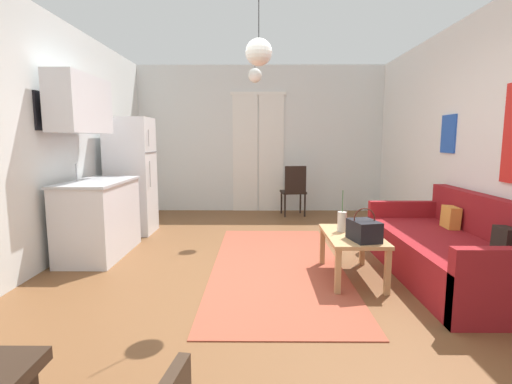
{
  "coord_description": "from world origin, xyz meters",
  "views": [
    {
      "loc": [
        -0.03,
        -3.57,
        1.37
      ],
      "look_at": [
        -0.07,
        1.19,
        0.72
      ],
      "focal_mm": 26.9,
      "sensor_mm": 36.0,
      "label": 1
    }
  ],
  "objects_px": {
    "bamboo_vase": "(342,222)",
    "handbag": "(364,230)",
    "pendant_lamp_near": "(259,52)",
    "refrigerator": "(131,176)",
    "coffee_table": "(352,240)",
    "accent_chair": "(294,189)",
    "couch": "(455,253)",
    "pendant_lamp_far": "(255,75)"
  },
  "relations": [
    {
      "from": "accent_chair",
      "to": "bamboo_vase",
      "type": "bearing_deg",
      "value": 86.62
    },
    {
      "from": "accent_chair",
      "to": "handbag",
      "type": "bearing_deg",
      "value": 88.35
    },
    {
      "from": "couch",
      "to": "pendant_lamp_near",
      "type": "xyz_separation_m",
      "value": [
        -1.94,
        -0.32,
        1.84
      ]
    },
    {
      "from": "couch",
      "to": "bamboo_vase",
      "type": "bearing_deg",
      "value": 173.73
    },
    {
      "from": "couch",
      "to": "refrigerator",
      "type": "bearing_deg",
      "value": 153.71
    },
    {
      "from": "couch",
      "to": "accent_chair",
      "type": "distance_m",
      "value": 3.41
    },
    {
      "from": "pendant_lamp_near",
      "to": "bamboo_vase",
      "type": "bearing_deg",
      "value": 27.8
    },
    {
      "from": "bamboo_vase",
      "to": "pendant_lamp_far",
      "type": "height_order",
      "value": "pendant_lamp_far"
    },
    {
      "from": "bamboo_vase",
      "to": "handbag",
      "type": "distance_m",
      "value": 0.37
    },
    {
      "from": "refrigerator",
      "to": "pendant_lamp_near",
      "type": "height_order",
      "value": "pendant_lamp_near"
    },
    {
      "from": "refrigerator",
      "to": "pendant_lamp_far",
      "type": "xyz_separation_m",
      "value": [
        1.8,
        0.06,
        1.43
      ]
    },
    {
      "from": "pendant_lamp_far",
      "to": "refrigerator",
      "type": "bearing_deg",
      "value": -178.22
    },
    {
      "from": "bamboo_vase",
      "to": "refrigerator",
      "type": "xyz_separation_m",
      "value": [
        -2.7,
        1.76,
        0.29
      ]
    },
    {
      "from": "handbag",
      "to": "pendant_lamp_far",
      "type": "xyz_separation_m",
      "value": [
        -1.02,
        2.16,
        1.72
      ]
    },
    {
      "from": "coffee_table",
      "to": "pendant_lamp_far",
      "type": "relative_size",
      "value": 1.59
    },
    {
      "from": "coffee_table",
      "to": "pendant_lamp_near",
      "type": "relative_size",
      "value": 1.2
    },
    {
      "from": "pendant_lamp_near",
      "to": "couch",
      "type": "bearing_deg",
      "value": 9.46
    },
    {
      "from": "handbag",
      "to": "pendant_lamp_far",
      "type": "relative_size",
      "value": 0.61
    },
    {
      "from": "couch",
      "to": "coffee_table",
      "type": "bearing_deg",
      "value": 179.17
    },
    {
      "from": "couch",
      "to": "coffee_table",
      "type": "relative_size",
      "value": 2.38
    },
    {
      "from": "bamboo_vase",
      "to": "pendant_lamp_near",
      "type": "distance_m",
      "value": 1.82
    },
    {
      "from": "couch",
      "to": "pendant_lamp_far",
      "type": "distance_m",
      "value": 3.43
    },
    {
      "from": "handbag",
      "to": "accent_chair",
      "type": "distance_m",
      "value": 3.39
    },
    {
      "from": "couch",
      "to": "accent_chair",
      "type": "relative_size",
      "value": 2.39
    },
    {
      "from": "refrigerator",
      "to": "bamboo_vase",
      "type": "bearing_deg",
      "value": -33.02
    },
    {
      "from": "coffee_table",
      "to": "pendant_lamp_far",
      "type": "xyz_separation_m",
      "value": [
        -0.98,
        1.92,
        1.88
      ]
    },
    {
      "from": "couch",
      "to": "pendant_lamp_near",
      "type": "relative_size",
      "value": 2.86
    },
    {
      "from": "pendant_lamp_near",
      "to": "pendant_lamp_far",
      "type": "distance_m",
      "value": 2.26
    },
    {
      "from": "pendant_lamp_near",
      "to": "pendant_lamp_far",
      "type": "height_order",
      "value": "same"
    },
    {
      "from": "accent_chair",
      "to": "refrigerator",
      "type": "bearing_deg",
      "value": 19.54
    },
    {
      "from": "couch",
      "to": "bamboo_vase",
      "type": "height_order",
      "value": "bamboo_vase"
    },
    {
      "from": "refrigerator",
      "to": "handbag",
      "type": "bearing_deg",
      "value": -36.67
    },
    {
      "from": "bamboo_vase",
      "to": "handbag",
      "type": "xyz_separation_m",
      "value": [
        0.13,
        -0.35,
        -0.0
      ]
    },
    {
      "from": "handbag",
      "to": "pendant_lamp_near",
      "type": "distance_m",
      "value": 1.83
    },
    {
      "from": "couch",
      "to": "pendant_lamp_far",
      "type": "height_order",
      "value": "pendant_lamp_far"
    },
    {
      "from": "bamboo_vase",
      "to": "handbag",
      "type": "height_order",
      "value": "bamboo_vase"
    },
    {
      "from": "coffee_table",
      "to": "bamboo_vase",
      "type": "bearing_deg",
      "value": 127.65
    },
    {
      "from": "handbag",
      "to": "pendant_lamp_near",
      "type": "relative_size",
      "value": 0.46
    },
    {
      "from": "pendant_lamp_near",
      "to": "refrigerator",
      "type": "bearing_deg",
      "value": 130.22
    },
    {
      "from": "couch",
      "to": "refrigerator",
      "type": "relative_size",
      "value": 1.29
    },
    {
      "from": "refrigerator",
      "to": "accent_chair",
      "type": "bearing_deg",
      "value": 26.89
    },
    {
      "from": "bamboo_vase",
      "to": "pendant_lamp_near",
      "type": "height_order",
      "value": "pendant_lamp_near"
    }
  ]
}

